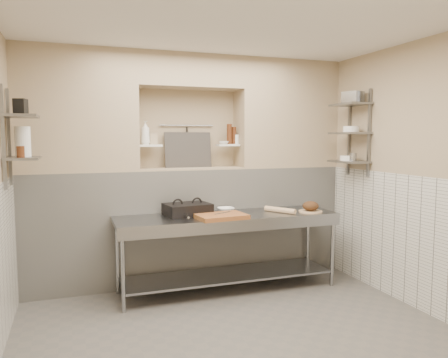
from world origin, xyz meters
name	(u,v)px	position (x,y,z in m)	size (l,w,h in m)	color
floor	(241,342)	(0.00, 0.00, -0.05)	(4.00, 3.90, 0.10)	#5F5A54
ceiling	(242,12)	(0.00, 0.00, 2.85)	(4.00, 3.90, 0.10)	silver
wall_right	(427,176)	(2.05, 0.00, 1.40)	(0.10, 3.90, 2.80)	tan
wall_back	(185,168)	(0.00, 2.00, 1.40)	(4.00, 0.10, 2.80)	tan
wall_front	(408,227)	(0.00, -2.00, 1.40)	(4.00, 0.10, 2.80)	tan
backwall_lower	(191,224)	(0.00, 1.75, 0.70)	(4.00, 0.40, 1.40)	silver
alcove_sill	(190,169)	(0.00, 1.75, 1.41)	(1.30, 0.40, 0.02)	tan
backwall_pillar_left	(77,111)	(-1.33, 1.75, 2.10)	(1.35, 0.40, 1.40)	tan
backwall_pillar_right	(286,115)	(1.33, 1.75, 2.10)	(1.35, 0.40, 1.40)	tan
backwall_header	(190,72)	(0.00, 1.75, 2.60)	(1.30, 0.40, 0.40)	tan
wainscot_right	(419,243)	(1.99, 0.00, 0.70)	(0.02, 3.90, 1.40)	silver
alcove_shelf_left	(150,146)	(-0.50, 1.75, 1.70)	(0.28, 0.16, 0.03)	white
alcove_shelf_right	(228,145)	(0.50, 1.75, 1.70)	(0.28, 0.16, 0.03)	white
utensil_rail	(186,125)	(0.00, 1.92, 1.95)	(0.02, 0.02, 0.70)	gray
hanging_steel	(187,139)	(0.00, 1.90, 1.78)	(0.02, 0.02, 0.30)	black
splash_panel	(188,150)	(0.00, 1.85, 1.64)	(0.60, 0.02, 0.45)	#383330
shelf_rail_left_a	(9,137)	(-1.98, 1.25, 1.80)	(0.03, 0.03, 0.95)	slate
shelf_rail_left_b	(3,137)	(-1.98, 0.85, 1.80)	(0.03, 0.03, 0.95)	slate
wall_shelf_left_lower	(23,158)	(-1.84, 1.05, 1.60)	(0.30, 0.50, 0.03)	slate
wall_shelf_left_upper	(21,116)	(-1.84, 1.05, 2.00)	(0.30, 0.50, 0.03)	slate
shelf_rail_right_a	(349,133)	(1.98, 1.25, 1.85)	(0.03, 0.03, 1.05)	slate
shelf_rail_right_b	(369,133)	(1.98, 0.85, 1.85)	(0.03, 0.03, 1.05)	slate
wall_shelf_right_lower	(349,162)	(1.84, 1.05, 1.50)	(0.30, 0.50, 0.03)	slate
wall_shelf_right_mid	(349,133)	(1.84, 1.05, 1.85)	(0.30, 0.50, 0.03)	slate
wall_shelf_right_upper	(350,104)	(1.84, 1.05, 2.20)	(0.30, 0.50, 0.03)	slate
prep_table	(228,237)	(0.30, 1.18, 0.64)	(2.60, 0.70, 0.90)	gray
panini_press	(187,209)	(-0.15, 1.31, 0.97)	(0.55, 0.43, 0.14)	black
cutting_board	(221,216)	(0.15, 1.00, 0.92)	(0.54, 0.38, 0.05)	brown
knife_blade	(223,213)	(0.19, 1.06, 0.95)	(0.26, 0.03, 0.01)	gray
tongs	(187,216)	(-0.24, 0.99, 0.96)	(0.02, 0.02, 0.26)	gray
mixing_bowl	(226,210)	(0.35, 1.41, 0.92)	(0.20, 0.20, 0.05)	white
rolling_pin	(280,210)	(0.94, 1.12, 0.93)	(0.06, 0.06, 0.41)	#DBB488
bread_board	(310,211)	(1.30, 1.04, 0.91)	(0.28, 0.28, 0.02)	#DBB488
bread_loaf	(311,206)	(1.30, 1.04, 0.97)	(0.19, 0.19, 0.12)	#4C2D19
bottle_soap	(145,133)	(-0.56, 1.73, 1.85)	(0.11, 0.11, 0.28)	white
jar_alcove	(153,139)	(-0.45, 1.80, 1.78)	(0.09, 0.09, 0.13)	tan
bowl_alcove	(224,143)	(0.44, 1.73, 1.73)	(0.12, 0.12, 0.04)	white
condiment_a	(234,135)	(0.59, 1.76, 1.82)	(0.06, 0.06, 0.22)	#482210
condiment_b	(229,134)	(0.52, 1.74, 1.84)	(0.06, 0.06, 0.26)	#482210
condiment_c	(236,139)	(0.62, 1.76, 1.77)	(0.07, 0.07, 0.12)	white
jug_left	(23,142)	(-1.84, 1.11, 1.76)	(0.15, 0.15, 0.29)	white
jar_left	(21,152)	(-1.84, 0.87, 1.67)	(0.07, 0.07, 0.11)	#482210
box_left_upper	(21,107)	(-1.84, 1.05, 2.09)	(0.11, 0.11, 0.15)	black
bowl_right	(348,158)	(1.84, 1.06, 1.54)	(0.20, 0.20, 0.06)	white
canister_right	(353,157)	(1.84, 0.97, 1.56)	(0.09, 0.09, 0.09)	gray
bowl_right_mid	(351,129)	(1.84, 1.02, 1.90)	(0.19, 0.19, 0.07)	white
basket_right	(353,97)	(1.84, 1.00, 2.28)	(0.18, 0.21, 0.14)	gray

